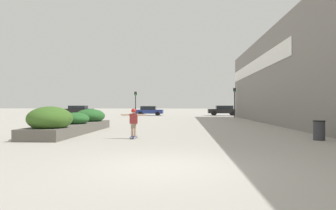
% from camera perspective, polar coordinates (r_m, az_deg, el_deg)
% --- Properties ---
extents(ground_plane, '(300.00, 300.00, 0.00)m').
position_cam_1_polar(ground_plane, '(7.28, -0.89, -11.70)').
color(ground_plane, '#ADA89E').
extents(building_wall_right, '(0.67, 40.44, 7.49)m').
position_cam_1_polar(building_wall_right, '(21.29, 22.36, 6.07)').
color(building_wall_right, gray).
rests_on(building_wall_right, ground_plane).
extents(planter_box, '(1.96, 8.38, 1.43)m').
position_cam_1_polar(planter_box, '(16.67, -17.75, -3.17)').
color(planter_box, '#605B54').
rests_on(planter_box, ground_plane).
extents(skateboard, '(0.30, 0.62, 0.09)m').
position_cam_1_polar(skateboard, '(13.43, -6.57, -6.09)').
color(skateboard, navy).
rests_on(skateboard, ground_plane).
extents(skateboarder, '(1.16, 0.23, 1.25)m').
position_cam_1_polar(skateboarder, '(13.37, -6.57, -2.76)').
color(skateboarder, tan).
rests_on(skateboarder, skateboard).
extents(trash_bin, '(0.49, 0.49, 0.83)m').
position_cam_1_polar(trash_bin, '(14.17, 26.83, -4.33)').
color(trash_bin, '#38383D').
rests_on(trash_bin, ground_plane).
extents(car_leftmost, '(4.61, 1.87, 1.48)m').
position_cam_1_polar(car_leftmost, '(47.07, -16.91, -0.96)').
color(car_leftmost, black).
rests_on(car_leftmost, ground_plane).
extents(car_center_left, '(4.48, 1.90, 1.48)m').
position_cam_1_polar(car_center_left, '(45.48, 10.51, -0.98)').
color(car_center_left, black).
rests_on(car_center_left, ground_plane).
extents(car_center_right, '(4.02, 1.98, 1.40)m').
position_cam_1_polar(car_center_right, '(44.69, -3.60, -1.07)').
color(car_center_right, navy).
rests_on(car_center_right, ground_plane).
extents(car_rightmost, '(4.01, 1.89, 1.54)m').
position_cam_1_polar(car_rightmost, '(47.93, 22.95, -0.90)').
color(car_rightmost, navy).
rests_on(car_rightmost, ground_plane).
extents(traffic_light_left, '(0.28, 0.30, 3.24)m').
position_cam_1_polar(traffic_light_left, '(37.86, -6.21, 1.02)').
color(traffic_light_left, black).
rests_on(traffic_light_left, ground_plane).
extents(traffic_light_right, '(0.28, 0.30, 3.63)m').
position_cam_1_polar(traffic_light_right, '(37.48, 12.55, 1.40)').
color(traffic_light_right, black).
rests_on(traffic_light_right, ground_plane).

